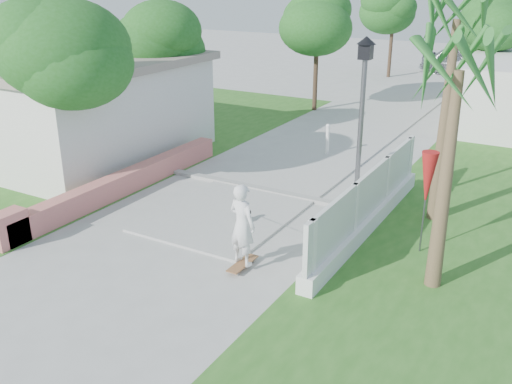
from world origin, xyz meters
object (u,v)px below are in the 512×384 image
Objects in this scene: bollard at (327,139)px; dog at (245,217)px; street_lamp at (361,124)px; parked_car at (465,62)px; patio_umbrella at (428,180)px; skateboarder at (241,214)px.

bollard is 6.19m from dog.
street_lamp is at bearing -59.04° from bollard.
parked_car is at bearing 94.86° from street_lamp.
dog is at bearing -85.52° from bollard.
street_lamp is 3.56m from dog.
patio_umbrella is 24.36m from parked_car.
street_lamp is 23.17m from parked_car.
street_lamp is 2.27m from patio_umbrella.
patio_umbrella is at bearing -50.09° from bollard.
patio_umbrella is 4.49× the size of dog.
street_lamp is 0.91× the size of parked_car.
dog is (0.48, -6.16, -0.39)m from bollard.
parked_car is at bearing -77.09° from skateboarder.
street_lamp is at bearing -108.56° from skateboarder.
dog is at bearing -143.15° from street_lamp.
street_lamp reaches higher than skateboarder.
street_lamp is 8.68× the size of dog.
skateboarder reaches higher than bollard.
parked_car is at bearing 99.12° from patio_umbrella.
skateboarder reaches higher than parked_car.
skateboarder is 25.80m from parked_car.
skateboarder is (-3.54, -1.76, -0.90)m from patio_umbrella.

